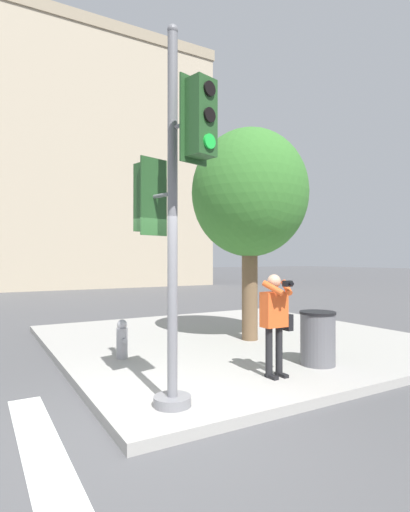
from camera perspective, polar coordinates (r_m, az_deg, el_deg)
ground_plane at (r=5.05m, az=-7.25°, el=-23.29°), size 160.00×160.00×0.00m
sidewalk_corner at (r=9.62m, az=4.23°, el=-11.81°), size 8.00×8.00×0.14m
traffic_signal_pole at (r=5.04m, az=-4.66°, el=8.15°), size 0.61×1.32×4.76m
person_photographer at (r=6.36m, az=10.02°, el=-8.41°), size 0.58×0.54×1.58m
street_tree at (r=9.21m, az=6.40°, el=8.76°), size 2.63×2.63×4.78m
fire_hydrant at (r=7.63m, az=-11.75°, el=-11.56°), size 0.21×0.27×0.71m
trash_bin at (r=7.29m, az=15.81°, el=-11.20°), size 0.62×0.62×0.92m
building_right at (r=33.31m, az=-15.30°, el=11.85°), size 15.43×10.66×18.10m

